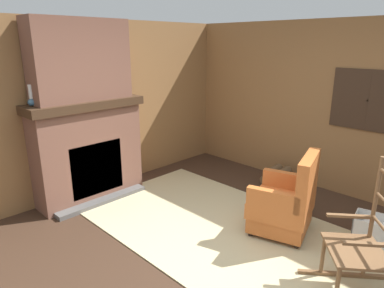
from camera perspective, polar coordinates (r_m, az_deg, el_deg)
ground_plane at (r=3.52m, az=4.77°, el=-20.61°), size 14.00×14.00×0.00m
wood_panel_wall_left at (r=5.00m, az=-18.73°, el=5.32°), size 0.06×5.82×2.44m
wood_panel_wall_back at (r=5.20m, az=24.40°, el=5.18°), size 5.82×0.09×2.44m
fireplace_hearth at (r=4.91m, az=-16.81°, el=-1.09°), size 0.63×1.56×1.39m
chimney_breast at (r=4.71m, az=-18.14°, el=13.15°), size 0.37×1.28×1.03m
area_rug at (r=4.20m, az=4.90°, el=-13.77°), size 3.51×2.03×0.01m
armchair at (r=4.10m, az=15.30°, el=-9.63°), size 0.81×0.85×0.97m
rocking_chair at (r=3.35m, az=26.23°, el=-15.95°), size 0.93×0.88×1.21m
firewood_stack at (r=5.48m, az=14.15°, el=-5.31°), size 0.47×0.38×0.27m
laundry_basket at (r=4.38m, az=28.37°, el=-12.50°), size 0.51×0.40×0.28m
oil_lamp_vase at (r=4.53m, az=-25.14°, el=6.90°), size 0.11×0.11×0.26m
storage_case at (r=4.90m, az=-15.36°, el=8.21°), size 0.16×0.23×0.13m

